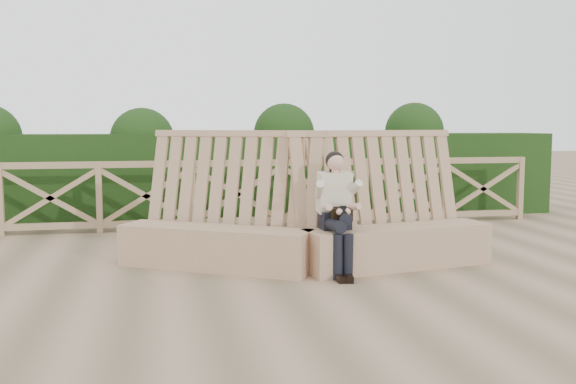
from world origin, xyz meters
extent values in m
plane|color=brown|center=(0.00, 0.00, 0.00)|extent=(60.00, 60.00, 0.00)
cube|color=#927053|center=(-0.61, 0.64, 0.24)|extent=(2.21, 1.59, 0.49)
cube|color=#927053|center=(-0.47, 0.87, 0.82)|extent=(2.19, 1.55, 1.60)
cube|color=#927053|center=(1.49, 0.28, 0.24)|extent=(2.33, 0.92, 0.49)
cube|color=#927053|center=(1.44, 0.54, 0.82)|extent=(2.32, 0.88, 1.60)
cube|color=black|center=(0.71, 0.22, 0.59)|extent=(0.34, 0.25, 0.20)
cube|color=beige|center=(0.71, 0.26, 0.90)|extent=(0.37, 0.28, 0.48)
sphere|color=tan|center=(0.71, 0.22, 1.24)|extent=(0.20, 0.20, 0.19)
sphere|color=black|center=(0.71, 0.25, 1.26)|extent=(0.22, 0.22, 0.21)
cylinder|color=black|center=(0.64, 0.02, 0.57)|extent=(0.15, 0.42, 0.14)
cylinder|color=black|center=(0.78, 0.05, 0.63)|extent=(0.15, 0.43, 0.15)
cylinder|color=black|center=(0.63, -0.18, 0.24)|extent=(0.11, 0.11, 0.49)
cylinder|color=black|center=(0.74, -0.19, 0.24)|extent=(0.11, 0.11, 0.49)
cube|color=black|center=(0.64, -0.26, 0.04)|extent=(0.09, 0.22, 0.07)
cube|color=black|center=(0.73, -0.27, 0.04)|extent=(0.09, 0.22, 0.07)
cube|color=black|center=(0.73, 0.06, 0.68)|extent=(0.23, 0.14, 0.15)
cube|color=black|center=(0.72, -0.09, 0.73)|extent=(0.07, 0.08, 0.11)
cube|color=#9C7E5A|center=(0.00, 3.50, 1.05)|extent=(10.10, 0.07, 0.10)
cube|color=#9C7E5A|center=(0.00, 3.50, 0.12)|extent=(10.10, 0.07, 0.10)
cube|color=black|center=(0.00, 4.70, 0.75)|extent=(12.00, 1.20, 1.50)
camera|label=1|loc=(-1.23, -6.69, 1.66)|focal=40.00mm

